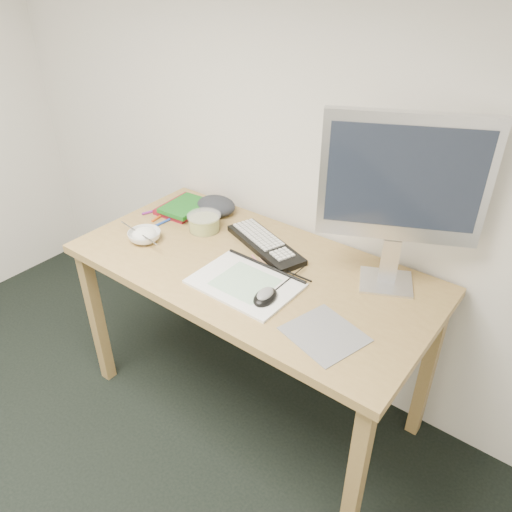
{
  "coord_description": "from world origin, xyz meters",
  "views": [
    {
      "loc": [
        0.99,
        0.19,
        1.8
      ],
      "look_at": [
        0.06,
        1.39,
        0.83
      ],
      "focal_mm": 35.0,
      "sensor_mm": 36.0,
      "label": 1
    }
  ],
  "objects_px": {
    "desk": "(251,283)",
    "monitor": "(403,184)",
    "rice_bowl": "(145,236)",
    "sketchpad": "(245,283)",
    "keyboard": "(265,245)"
  },
  "relations": [
    {
      "from": "desk",
      "to": "rice_bowl",
      "type": "bearing_deg",
      "value": -165.27
    },
    {
      "from": "desk",
      "to": "monitor",
      "type": "relative_size",
      "value": 2.26
    },
    {
      "from": "rice_bowl",
      "to": "desk",
      "type": "bearing_deg",
      "value": 14.73
    },
    {
      "from": "rice_bowl",
      "to": "sketchpad",
      "type": "bearing_deg",
      "value": 1.07
    },
    {
      "from": "desk",
      "to": "sketchpad",
      "type": "height_order",
      "value": "sketchpad"
    },
    {
      "from": "sketchpad",
      "to": "rice_bowl",
      "type": "bearing_deg",
      "value": -178.22
    },
    {
      "from": "monitor",
      "to": "rice_bowl",
      "type": "bearing_deg",
      "value": 173.85
    },
    {
      "from": "sketchpad",
      "to": "desk",
      "type": "bearing_deg",
      "value": 118.53
    },
    {
      "from": "monitor",
      "to": "rice_bowl",
      "type": "relative_size",
      "value": 4.63
    },
    {
      "from": "sketchpad",
      "to": "rice_bowl",
      "type": "xyz_separation_m",
      "value": [
        -0.52,
        -0.01,
        0.02
      ]
    },
    {
      "from": "desk",
      "to": "sketchpad",
      "type": "relative_size",
      "value": 3.78
    },
    {
      "from": "sketchpad",
      "to": "keyboard",
      "type": "distance_m",
      "value": 0.27
    },
    {
      "from": "monitor",
      "to": "desk",
      "type": "bearing_deg",
      "value": 178.54
    },
    {
      "from": "desk",
      "to": "monitor",
      "type": "bearing_deg",
      "value": 24.36
    },
    {
      "from": "rice_bowl",
      "to": "keyboard",
      "type": "bearing_deg",
      "value": 31.65
    }
  ]
}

